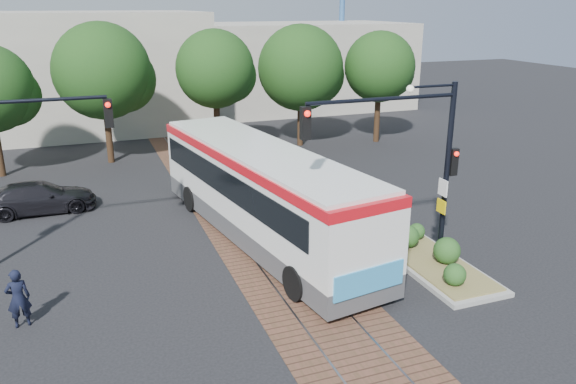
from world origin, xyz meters
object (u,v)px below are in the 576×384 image
Objects in this scene: traffic_island at (434,257)px; parked_car at (39,197)px; city_bus at (261,189)px; signal_pole_left at (2,157)px; signal_pole_main at (416,150)px; officer at (18,298)px.

traffic_island is 1.14× the size of parked_car.
city_bus is 8.71m from signal_pole_left.
signal_pole_main is at bearing 174.64° from traffic_island.
city_bus reaches higher than parked_car.
signal_pole_main is 16.05m from parked_car.
signal_pole_left reaches higher than officer.
signal_pole_left is at bearing 167.73° from city_bus.
traffic_island is 16.45m from parked_car.
signal_pole_main is (-0.96, 0.09, 3.83)m from traffic_island.
officer is (-8.16, -3.60, -1.10)m from city_bus.
signal_pole_main reaches higher than traffic_island.
signal_pole_left is at bearing 158.55° from signal_pole_main.
signal_pole_main reaches higher than city_bus.
signal_pole_main is at bearing -21.45° from signal_pole_left.
officer reaches higher than traffic_island.
traffic_island is 12.90m from officer.
officer is (-12.86, 0.83, 0.53)m from traffic_island.
signal_pole_left reaches higher than city_bus.
officer is at bearing -85.35° from signal_pole_left.
signal_pole_left is at bearing 159.64° from traffic_island.
officer is (0.33, -4.06, -3.00)m from signal_pole_left.
city_bus reaches higher than officer.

